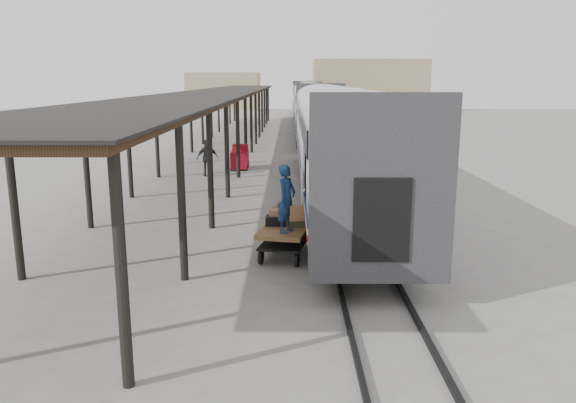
% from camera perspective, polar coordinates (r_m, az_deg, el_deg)
% --- Properties ---
extents(ground, '(160.00, 160.00, 0.00)m').
position_cam_1_polar(ground, '(16.15, -4.41, -5.45)').
color(ground, slate).
rests_on(ground, ground).
extents(train, '(3.45, 76.01, 4.01)m').
position_cam_1_polar(train, '(49.21, 2.46, 9.72)').
color(train, silver).
rests_on(train, ground).
extents(canopy, '(4.90, 64.30, 4.15)m').
position_cam_1_polar(canopy, '(39.62, -6.71, 10.92)').
color(canopy, '#422B19').
rests_on(canopy, ground).
extents(rails, '(1.54, 150.00, 0.12)m').
position_cam_1_polar(rails, '(49.60, 2.43, 6.69)').
color(rails, black).
rests_on(rails, ground).
extents(building_far, '(18.00, 10.00, 8.00)m').
position_cam_1_polar(building_far, '(94.19, 8.14, 11.64)').
color(building_far, tan).
rests_on(building_far, ground).
extents(building_left, '(12.00, 8.00, 6.00)m').
position_cam_1_polar(building_left, '(98.00, -6.52, 11.12)').
color(building_left, tan).
rests_on(building_left, ground).
extents(baggage_cart, '(1.73, 2.61, 0.86)m').
position_cam_1_polar(baggage_cart, '(15.94, -0.15, -3.22)').
color(baggage_cart, brown).
rests_on(baggage_cart, ground).
extents(suitcase_stack, '(1.36, 1.19, 0.57)m').
position_cam_1_polar(suitcase_stack, '(16.17, -0.17, -1.51)').
color(suitcase_stack, '#3D3D40').
rests_on(suitcase_stack, baggage_cart).
extents(luggage_tug, '(0.93, 1.52, 1.34)m').
position_cam_1_polar(luggage_tug, '(31.46, -4.91, 4.42)').
color(luggage_tug, maroon).
rests_on(luggage_tug, ground).
extents(porter, '(0.72, 0.80, 1.85)m').
position_cam_1_polar(porter, '(15.03, -0.15, 0.28)').
color(porter, navy).
rests_on(porter, baggage_cart).
extents(pedestrian, '(1.21, 0.83, 1.90)m').
position_cam_1_polar(pedestrian, '(29.29, -8.19, 4.41)').
color(pedestrian, black).
rests_on(pedestrian, ground).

